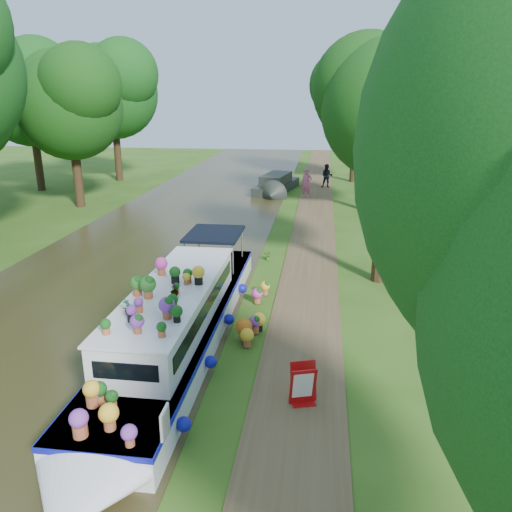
% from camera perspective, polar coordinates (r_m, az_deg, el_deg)
% --- Properties ---
extents(ground, '(100.00, 100.00, 0.00)m').
position_cam_1_polar(ground, '(16.66, 1.63, -5.82)').
color(ground, '#2B5014').
rests_on(ground, ground).
extents(canal_water, '(10.00, 100.00, 0.02)m').
position_cam_1_polar(canal_water, '(18.22, -17.55, -4.53)').
color(canal_water, '#2E2A14').
rests_on(canal_water, ground).
extents(towpath, '(2.20, 100.00, 0.03)m').
position_cam_1_polar(towpath, '(16.59, 5.78, -5.97)').
color(towpath, '#503E25').
rests_on(towpath, ground).
extents(plant_boat, '(2.29, 13.52, 2.24)m').
position_cam_1_polar(plant_boat, '(13.80, -9.21, -7.42)').
color(plant_boat, white).
rests_on(plant_boat, canal_water).
extents(tree_near_overhang, '(5.52, 5.28, 8.99)m').
position_cam_1_polar(tree_near_overhang, '(18.38, 15.27, 16.99)').
color(tree_near_overhang, black).
rests_on(tree_near_overhang, ground).
extents(tree_near_mid, '(6.90, 6.60, 9.40)m').
position_cam_1_polar(tree_near_mid, '(30.40, 13.74, 16.93)').
color(tree_near_mid, black).
rests_on(tree_near_mid, ground).
extents(tree_near_far, '(7.59, 7.26, 10.30)m').
position_cam_1_polar(tree_near_far, '(41.34, 11.54, 18.05)').
color(tree_near_far, black).
rests_on(tree_near_far, ground).
extents(tree_far_c, '(7.13, 6.82, 9.59)m').
position_cam_1_polar(tree_far_c, '(32.91, -20.54, 16.53)').
color(tree_far_c, black).
rests_on(tree_far_c, ground).
extents(tree_far_d, '(8.05, 7.70, 10.85)m').
position_cam_1_polar(tree_far_d, '(42.63, -16.11, 18.19)').
color(tree_far_d, black).
rests_on(tree_far_d, ground).
extents(tree_far_h, '(7.82, 7.48, 10.49)m').
position_cam_1_polar(tree_far_h, '(39.97, -24.52, 17.01)').
color(tree_far_h, black).
rests_on(tree_far_h, ground).
extents(second_boat, '(3.02, 7.01, 1.30)m').
position_cam_1_polar(second_boat, '(36.40, 2.30, 8.13)').
color(second_boat, black).
rests_on(second_boat, canal_water).
extents(sandwich_board, '(0.63, 0.63, 0.95)m').
position_cam_1_polar(sandwich_board, '(11.66, 5.39, -14.57)').
color(sandwich_board, '#AE0C0C').
rests_on(sandwich_board, towpath).
extents(pedestrian_pink, '(0.74, 0.52, 1.95)m').
position_cam_1_polar(pedestrian_pink, '(34.40, 5.80, 8.28)').
color(pedestrian_pink, '#E45E9C').
rests_on(pedestrian_pink, towpath).
extents(pedestrian_dark, '(0.92, 0.75, 1.76)m').
position_cam_1_polar(pedestrian_dark, '(38.39, 8.11, 9.05)').
color(pedestrian_dark, black).
rests_on(pedestrian_dark, towpath).
extents(verge_plant, '(0.45, 0.42, 0.42)m').
position_cam_1_polar(verge_plant, '(21.21, 1.41, 0.07)').
color(verge_plant, '#396D20').
rests_on(verge_plant, ground).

